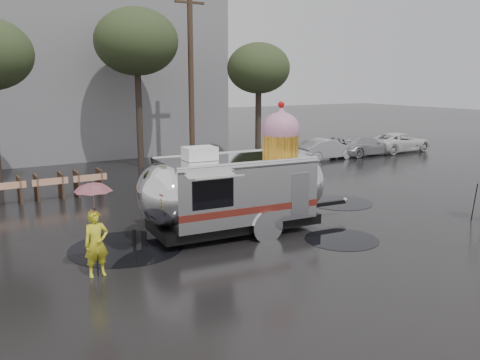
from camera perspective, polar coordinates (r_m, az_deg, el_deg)
ground at (r=14.35m, az=10.38°, el=-7.44°), size 120.00×120.00×0.00m
puddles at (r=15.66m, az=0.85°, el=-5.63°), size 11.33×5.65×0.01m
grey_building at (r=34.54m, az=-23.26°, el=13.67°), size 22.00×12.00×13.00m
utility_pole at (r=26.75m, az=-5.52°, el=11.41°), size 1.60×0.28×9.00m
tree_mid at (r=26.76m, az=-11.56°, el=14.92°), size 4.20×4.20×8.03m
tree_right at (r=27.61m, az=2.10°, el=12.36°), size 3.36×3.36×6.42m
barricade_row at (r=20.79m, az=-20.66°, el=-0.63°), size 4.30×0.80×1.00m
parked_cars at (r=30.65m, az=12.19°, el=3.88°), size 13.20×1.90×1.50m
airstream_trailer at (r=15.15m, az=-0.33°, el=-0.77°), size 7.37×2.95×3.97m
person_left at (r=12.39m, az=-15.83°, el=-6.89°), size 0.58×0.40×1.58m
umbrella_pink at (r=12.10m, az=-16.11°, el=-1.83°), size 1.07×1.07×2.28m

